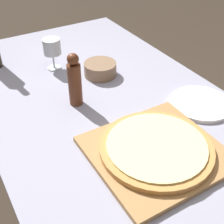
{
  "coord_description": "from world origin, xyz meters",
  "views": [
    {
      "loc": [
        -0.47,
        -0.76,
        1.41
      ],
      "look_at": [
        -0.05,
        -0.05,
        0.78
      ],
      "focal_mm": 50.0,
      "sensor_mm": 36.0,
      "label": 1
    }
  ],
  "objects_px": {
    "pizza": "(156,147)",
    "wine_glass": "(52,48)",
    "pepper_mill": "(75,81)",
    "small_bowl": "(100,69)"
  },
  "relations": [
    {
      "from": "pizza",
      "to": "wine_glass",
      "type": "height_order",
      "value": "wine_glass"
    },
    {
      "from": "pizza",
      "to": "wine_glass",
      "type": "bearing_deg",
      "value": 95.34
    },
    {
      "from": "pepper_mill",
      "to": "small_bowl",
      "type": "relative_size",
      "value": 1.49
    },
    {
      "from": "pizza",
      "to": "small_bowl",
      "type": "distance_m",
      "value": 0.52
    },
    {
      "from": "wine_glass",
      "to": "pepper_mill",
      "type": "bearing_deg",
      "value": -95.96
    },
    {
      "from": "wine_glass",
      "to": "small_bowl",
      "type": "xyz_separation_m",
      "value": [
        0.15,
        -0.16,
        -0.07
      ]
    },
    {
      "from": "small_bowl",
      "to": "pizza",
      "type": "bearing_deg",
      "value": -99.6
    },
    {
      "from": "pizza",
      "to": "pepper_mill",
      "type": "height_order",
      "value": "pepper_mill"
    },
    {
      "from": "pepper_mill",
      "to": "wine_glass",
      "type": "height_order",
      "value": "pepper_mill"
    },
    {
      "from": "pizza",
      "to": "pepper_mill",
      "type": "bearing_deg",
      "value": 104.04
    }
  ]
}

